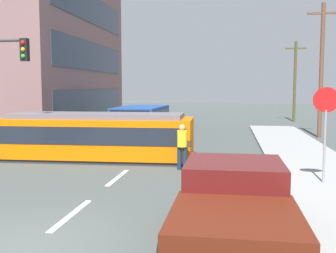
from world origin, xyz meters
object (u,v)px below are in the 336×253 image
object	(u,v)px
stop_sign	(326,115)
utility_pole_mid	(321,68)
utility_pole_far	(295,80)
streetcar_tram	(97,136)
pickup_truck_parked	(234,206)
city_bus	(141,120)
pedestrian_crossing	(182,144)

from	to	relation	value
stop_sign	utility_pole_mid	distance (m)	12.99
utility_pole_far	streetcar_tram	bearing A→B (deg)	-118.08
pickup_truck_parked	utility_pole_mid	size ratio (longest dim) A/B	0.63
city_bus	utility_pole_mid	xyz separation A→B (m)	(10.66, 1.32, 3.09)
city_bus	pedestrian_crossing	xyz separation A→B (m)	(3.61, -9.36, -0.11)
city_bus	stop_sign	size ratio (longest dim) A/B	1.82
streetcar_tram	pickup_truck_parked	bearing A→B (deg)	-56.97
city_bus	pedestrian_crossing	world-z (taller)	city_bus
pedestrian_crossing	utility_pole_far	distance (m)	23.68
city_bus	utility_pole_far	distance (m)	17.20
stop_sign	utility_pole_far	world-z (taller)	utility_pole_far
pedestrian_crossing	streetcar_tram	bearing A→B (deg)	157.62
streetcar_tram	city_bus	xyz separation A→B (m)	(0.13, 7.81, 0.06)
streetcar_tram	city_bus	bearing A→B (deg)	89.03
pedestrian_crossing	pickup_truck_parked	xyz separation A→B (m)	(1.80, -6.98, -0.15)
pickup_truck_parked	stop_sign	bearing A→B (deg)	61.68
pedestrian_crossing	city_bus	bearing A→B (deg)	111.12
utility_pole_mid	stop_sign	bearing A→B (deg)	-101.32
pickup_truck_parked	stop_sign	distance (m)	5.93
city_bus	utility_pole_far	size ratio (longest dim) A/B	0.75
city_bus	stop_sign	xyz separation A→B (m)	(8.14, -11.27, 1.14)
pickup_truck_parked	city_bus	bearing A→B (deg)	108.32
city_bus	utility_pole_mid	world-z (taller)	utility_pole_mid
utility_pole_mid	pickup_truck_parked	bearing A→B (deg)	-106.56
streetcar_tram	pedestrian_crossing	distance (m)	4.05
pickup_truck_parked	utility_pole_far	world-z (taller)	utility_pole_far
city_bus	utility_pole_mid	size ratio (longest dim) A/B	0.66
streetcar_tram	pickup_truck_parked	world-z (taller)	streetcar_tram
pickup_truck_parked	stop_sign	size ratio (longest dim) A/B	1.74
city_bus	utility_pole_far	bearing A→B (deg)	49.83
pedestrian_crossing	stop_sign	size ratio (longest dim) A/B	0.58
city_bus	pickup_truck_parked	distance (m)	17.22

